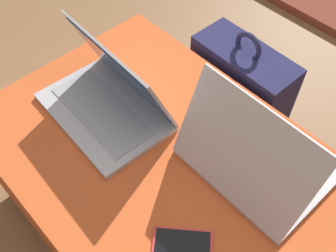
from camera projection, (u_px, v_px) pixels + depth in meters
name	position (u px, v px, depth m)	size (l,w,h in m)	color
ground_plane	(163.00, 225.00, 1.38)	(14.00, 14.00, 0.00)	olive
ottoman	(162.00, 194.00, 1.20)	(0.98, 0.68, 0.45)	maroon
laptop_near	(109.00, 98.00, 1.07)	(0.37, 0.26, 0.24)	#B7B7BC
laptop_far	(252.00, 160.00, 0.95)	(0.34, 0.26, 0.26)	silver
cell_phone	(182.00, 244.00, 0.87)	(0.15, 0.14, 0.01)	red
backpack	(238.00, 102.00, 1.43)	(0.35, 0.20, 0.54)	#23234C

